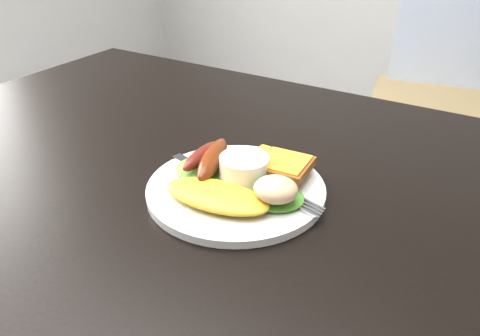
{
  "coord_description": "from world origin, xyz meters",
  "views": [
    {
      "loc": [
        0.3,
        -0.46,
        1.08
      ],
      "look_at": [
        0.03,
        -0.02,
        0.78
      ],
      "focal_mm": 35.0,
      "sensor_mm": 36.0,
      "label": 1
    }
  ],
  "objects_px": {
    "dining_chair": "(434,107)",
    "plate": "(236,189)",
    "person": "(290,44)",
    "dining_table": "(225,190)"
  },
  "relations": [
    {
      "from": "dining_table",
      "to": "person",
      "type": "distance_m",
      "value": 0.47
    },
    {
      "from": "dining_chair",
      "to": "plate",
      "type": "relative_size",
      "value": 1.9
    },
    {
      "from": "dining_chair",
      "to": "person",
      "type": "xyz_separation_m",
      "value": [
        -0.22,
        -0.76,
        0.36
      ]
    },
    {
      "from": "dining_chair",
      "to": "plate",
      "type": "xyz_separation_m",
      "value": [
        -0.06,
        -1.24,
        0.31
      ]
    },
    {
      "from": "dining_chair",
      "to": "person",
      "type": "distance_m",
      "value": 0.87
    },
    {
      "from": "dining_table",
      "to": "dining_chair",
      "type": "height_order",
      "value": "dining_table"
    },
    {
      "from": "dining_chair",
      "to": "person",
      "type": "relative_size",
      "value": 0.27
    },
    {
      "from": "dining_chair",
      "to": "plate",
      "type": "bearing_deg",
      "value": -102.93
    },
    {
      "from": "dining_table",
      "to": "plate",
      "type": "xyz_separation_m",
      "value": [
        0.03,
        -0.03,
        0.03
      ]
    },
    {
      "from": "dining_chair",
      "to": "plate",
      "type": "distance_m",
      "value": 1.28
    }
  ]
}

